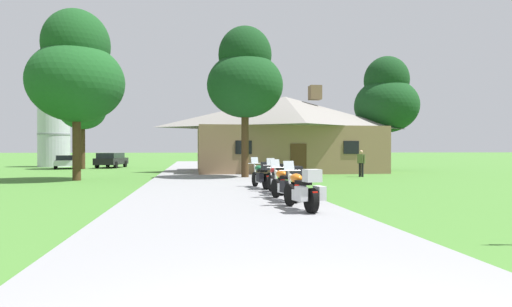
% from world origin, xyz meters
% --- Properties ---
extents(ground_plane, '(500.00, 500.00, 0.00)m').
position_xyz_m(ground_plane, '(0.00, 20.00, 0.00)').
color(ground_plane, '#42752D').
extents(asphalt_driveway, '(6.40, 80.00, 0.06)m').
position_xyz_m(asphalt_driveway, '(0.00, 18.00, 0.03)').
color(asphalt_driveway, gray).
rests_on(asphalt_driveway, ground).
extents(motorcycle_orange_nearest_to_camera, '(0.94, 2.07, 1.30)m').
position_xyz_m(motorcycle_orange_nearest_to_camera, '(1.97, 7.92, 0.61)').
color(motorcycle_orange_nearest_to_camera, black).
rests_on(motorcycle_orange_nearest_to_camera, asphalt_driveway).
extents(motorcycle_orange_second_in_row, '(0.98, 2.07, 1.30)m').
position_xyz_m(motorcycle_orange_second_in_row, '(2.01, 10.03, 0.61)').
color(motorcycle_orange_second_in_row, black).
rests_on(motorcycle_orange_second_in_row, asphalt_driveway).
extents(motorcycle_red_third_in_row, '(0.66, 2.08, 1.30)m').
position_xyz_m(motorcycle_red_third_in_row, '(2.12, 12.27, 0.62)').
color(motorcycle_red_third_in_row, black).
rests_on(motorcycle_red_third_in_row, asphalt_driveway).
extents(motorcycle_green_farthest_in_row, '(0.96, 2.07, 1.30)m').
position_xyz_m(motorcycle_green_farthest_in_row, '(1.93, 14.44, 0.61)').
color(motorcycle_green_farthest_in_row, black).
rests_on(motorcycle_green_farthest_in_row, asphalt_driveway).
extents(stone_lodge, '(14.19, 8.89, 6.73)m').
position_xyz_m(stone_lodge, '(6.12, 28.94, 3.00)').
color(stone_lodge, '#896B4C').
rests_on(stone_lodge, ground).
extents(bystander_olive_shirt_near_lodge, '(0.39, 0.46, 1.67)m').
position_xyz_m(bystander_olive_shirt_near_lodge, '(9.42, 21.91, 0.93)').
color(bystander_olive_shirt_near_lodge, black).
rests_on(bystander_olive_shirt_near_lodge, ground).
extents(tree_by_lodge_front, '(4.51, 4.51, 9.00)m').
position_xyz_m(tree_by_lodge_front, '(2.10, 21.77, 6.02)').
color(tree_by_lodge_front, '#422D19').
rests_on(tree_by_lodge_front, ground).
extents(tree_left_near, '(5.13, 5.13, 9.36)m').
position_xyz_m(tree_left_near, '(-7.27, 21.24, 5.99)').
color(tree_left_near, '#422D19').
rests_on(tree_left_near, ground).
extents(tree_left_far, '(4.00, 4.00, 8.29)m').
position_xyz_m(tree_left_far, '(-10.58, 35.75, 5.64)').
color(tree_left_far, '#422D19').
rests_on(tree_left_far, ground).
extents(tree_right_of_lodge, '(5.25, 5.25, 9.42)m').
position_xyz_m(tree_right_of_lodge, '(14.89, 29.77, 5.97)').
color(tree_right_of_lodge, '#422D19').
rests_on(tree_right_of_lodge, ground).
extents(metal_silo_distant, '(3.09, 3.09, 7.23)m').
position_xyz_m(metal_silo_distant, '(-14.68, 41.32, 3.62)').
color(metal_silo_distant, '#B2B7BC').
rests_on(metal_silo_distant, ground).
extents(parked_black_suv_far_left, '(2.45, 4.81, 1.40)m').
position_xyz_m(parked_black_suv_far_left, '(-8.61, 38.23, 0.78)').
color(parked_black_suv_far_left, black).
rests_on(parked_black_suv_far_left, ground).
extents(parked_silver_sedan_far_left, '(2.88, 4.54, 1.20)m').
position_xyz_m(parked_silver_sedan_far_left, '(-12.27, 36.84, 0.64)').
color(parked_silver_sedan_far_left, '#ADAFB7').
rests_on(parked_silver_sedan_far_left, ground).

